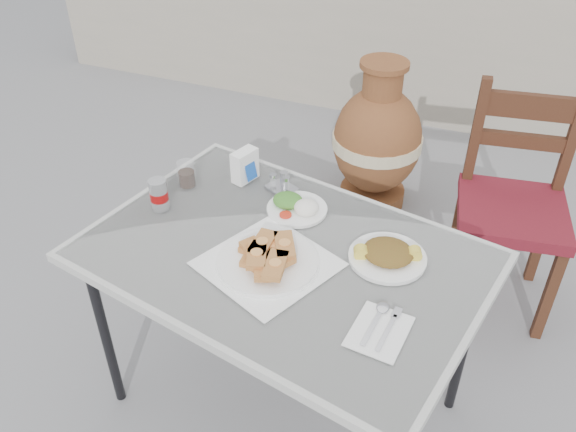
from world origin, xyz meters
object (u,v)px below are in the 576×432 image
at_px(pide_plate, 268,256).
at_px(soda_can, 159,194).
at_px(cola_glass, 187,175).
at_px(terracotta_urn, 377,141).
at_px(napkin_holder, 245,166).
at_px(salad_chopped_plate, 388,254).
at_px(chair, 513,203).
at_px(condiment_caddy, 282,185).
at_px(salad_rice_plate, 296,206).
at_px(cafe_table, 283,265).

bearing_deg(pide_plate, soda_can, 164.03).
distance_m(cola_glass, terracotta_urn, 1.35).
relative_size(pide_plate, napkin_holder, 3.87).
bearing_deg(salad_chopped_plate, napkin_holder, 157.88).
height_order(salad_chopped_plate, chair, chair).
height_order(pide_plate, napkin_holder, napkin_holder).
distance_m(pide_plate, cola_glass, 0.54).
distance_m(salad_chopped_plate, chair, 0.94).
bearing_deg(condiment_caddy, salad_chopped_plate, -26.91).
relative_size(pide_plate, salad_rice_plate, 2.22).
distance_m(cafe_table, chair, 1.15).
xyz_separation_m(condiment_caddy, chair, (0.80, 0.61, -0.27)).
xyz_separation_m(soda_can, condiment_caddy, (0.35, 0.26, -0.03)).
bearing_deg(salad_chopped_plate, salad_rice_plate, 159.31).
distance_m(salad_chopped_plate, soda_can, 0.80).
distance_m(salad_rice_plate, terracotta_urn, 1.27).
relative_size(soda_can, terracotta_urn, 0.14).
height_order(cafe_table, salad_chopped_plate, salad_chopped_plate).
relative_size(salad_rice_plate, napkin_holder, 1.74).
height_order(cola_glass, napkin_holder, napkin_holder).
relative_size(soda_can, chair, 0.11).
height_order(cafe_table, salad_rice_plate, salad_rice_plate).
bearing_deg(chair, cafe_table, -134.37).
relative_size(cafe_table, napkin_holder, 11.51).
bearing_deg(chair, salad_rice_plate, -143.97).
height_order(soda_can, condiment_caddy, soda_can).
height_order(pide_plate, chair, chair).
xyz_separation_m(cafe_table, terracotta_urn, (-0.05, 1.44, -0.32)).
bearing_deg(terracotta_urn, napkin_holder, -102.05).
relative_size(cola_glass, condiment_caddy, 0.74).
bearing_deg(pide_plate, terracotta_urn, 91.22).
bearing_deg(salad_chopped_plate, pide_plate, -154.41).
distance_m(salad_rice_plate, cola_glass, 0.43).
bearing_deg(napkin_holder, salad_rice_plate, -6.07).
distance_m(soda_can, napkin_holder, 0.34).
bearing_deg(soda_can, condiment_caddy, 36.44).
height_order(salad_chopped_plate, terracotta_urn, terracotta_urn).
relative_size(salad_rice_plate, chair, 0.21).
bearing_deg(cafe_table, salad_chopped_plate, 15.90).
height_order(salad_rice_plate, condiment_caddy, condiment_caddy).
relative_size(cafe_table, condiment_caddy, 10.84).
height_order(soda_can, terracotta_urn, soda_can).
bearing_deg(cafe_table, pide_plate, -107.10).
bearing_deg(pide_plate, cola_glass, 146.83).
xyz_separation_m(pide_plate, condiment_caddy, (-0.12, 0.39, -0.01)).
height_order(soda_can, cola_glass, soda_can).
bearing_deg(salad_chopped_plate, chair, 67.35).
relative_size(pide_plate, soda_can, 4.13).
relative_size(cafe_table, salad_chopped_plate, 5.69).
bearing_deg(napkin_holder, condiment_caddy, 12.00).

